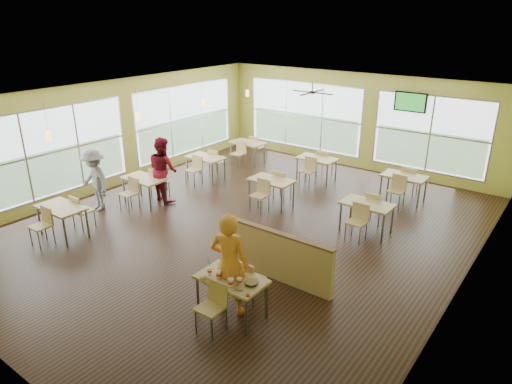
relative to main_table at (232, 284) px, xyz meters
The scene contains 20 objects.
room 3.73m from the main_table, 123.69° to the left, with size 12.00×12.04×3.20m.
window_bays 7.70m from the main_table, 127.41° to the left, with size 9.24×10.24×2.38m.
main_table is the anchor object (origin of this frame).
half_wall_divider 1.45m from the main_table, 90.00° to the left, with size 2.40×0.14×1.04m.
dining_tables 5.61m from the main_table, 122.91° to the left, with size 6.92×8.72×0.87m.
pendant_lights 6.62m from the main_table, 144.75° to the left, with size 0.11×7.31×0.86m.
ceiling_fan 6.73m from the main_table, 108.43° to the left, with size 1.25×1.25×0.29m.
tv_backwall 9.08m from the main_table, 91.29° to the left, with size 1.00×0.07×0.60m.
man_plaid 0.34m from the main_table, 143.24° to the left, with size 0.70×0.46×1.90m, color orange.
patron_maroon 5.80m from the main_table, 148.81° to the left, with size 0.89×0.69×1.83m, color maroon.
patron_grey 6.07m from the main_table, 166.33° to the left, with size 1.09×0.63×1.68m, color slate.
cup_blue 0.45m from the main_table, 161.48° to the right, with size 0.10×0.10×0.35m.
cup_yellow 0.29m from the main_table, 144.56° to the right, with size 0.10×0.10×0.35m.
cup_red_near 0.32m from the main_table, 52.49° to the right, with size 0.11×0.11×0.38m.
cup_red_far 0.30m from the main_table, 15.22° to the right, with size 0.09×0.09×0.31m.
food_basket 0.43m from the main_table, ahead, with size 0.23×0.23×0.05m.
ketchup_cup 0.62m from the main_table, 24.86° to the right, with size 0.07×0.07×0.03m, color #A92207.
wrapper_left 0.50m from the main_table, 141.00° to the right, with size 0.15×0.13×0.04m, color #AA8252.
wrapper_mid 0.18m from the main_table, 16.50° to the left, with size 0.18×0.16×0.04m, color #AA8252.
wrapper_right 0.39m from the main_table, 31.19° to the right, with size 0.15×0.13×0.04m, color #AA8252.
Camera 1 is at (6.35, -8.15, 4.97)m, focal length 32.00 mm.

